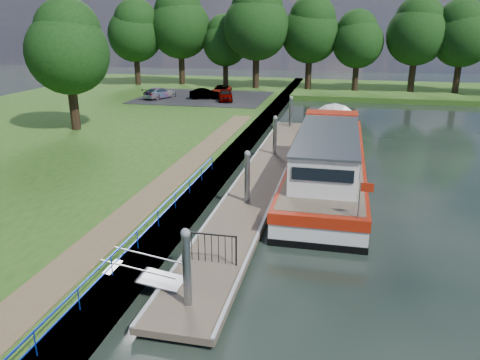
% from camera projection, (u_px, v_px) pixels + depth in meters
% --- Properties ---
extents(ground, '(160.00, 160.00, 0.00)m').
position_uv_depth(ground, '(194.00, 306.00, 14.99)').
color(ground, black).
rests_on(ground, ground).
extents(riverbank, '(32.00, 90.00, 0.78)m').
position_uv_depth(riverbank, '(12.00, 148.00, 32.44)').
color(riverbank, '#274D16').
rests_on(riverbank, ground).
extents(bank_edge, '(1.10, 90.00, 0.78)m').
position_uv_depth(bank_edge, '(228.00, 162.00, 29.28)').
color(bank_edge, '#473D2D').
rests_on(bank_edge, ground).
extents(far_bank, '(60.00, 18.00, 0.60)m').
position_uv_depth(far_bank, '(405.00, 91.00, 60.58)').
color(far_bank, '#274D16').
rests_on(far_bank, ground).
extents(footpath, '(1.60, 40.00, 0.05)m').
position_uv_depth(footpath, '(158.00, 190.00, 23.04)').
color(footpath, brown).
rests_on(footpath, riverbank).
extents(carpark, '(14.00, 12.00, 0.06)m').
position_uv_depth(carpark, '(204.00, 97.00, 52.17)').
color(carpark, black).
rests_on(carpark, riverbank).
extents(blue_fence, '(0.04, 18.04, 0.72)m').
position_uv_depth(blue_fence, '(148.00, 224.00, 17.91)').
color(blue_fence, '#0C2DBF').
rests_on(blue_fence, riverbank).
extents(pontoon, '(2.50, 30.00, 0.56)m').
position_uv_depth(pontoon, '(263.00, 177.00, 26.97)').
color(pontoon, brown).
rests_on(pontoon, ground).
extents(mooring_piles, '(0.30, 27.30, 3.55)m').
position_uv_depth(mooring_piles, '(263.00, 159.00, 26.62)').
color(mooring_piles, gray).
rests_on(mooring_piles, ground).
extents(gangway, '(2.58, 1.00, 0.92)m').
position_uv_depth(gangway, '(145.00, 275.00, 15.63)').
color(gangway, '#A5A8AD').
rests_on(gangway, ground).
extents(gate_panel, '(1.85, 0.05, 1.15)m').
position_uv_depth(gate_panel, '(212.00, 244.00, 16.66)').
color(gate_panel, black).
rests_on(gate_panel, ground).
extents(barge, '(4.36, 21.15, 4.78)m').
position_uv_depth(barge, '(328.00, 156.00, 27.98)').
color(barge, black).
rests_on(barge, ground).
extents(horizon_trees, '(54.38, 10.03, 12.87)m').
position_uv_depth(horizon_trees, '(300.00, 29.00, 57.87)').
color(horizon_trees, '#332316').
rests_on(horizon_trees, ground).
extents(bank_tree_a, '(6.12, 6.12, 9.72)m').
position_uv_depth(bank_tree_a, '(68.00, 46.00, 34.63)').
color(bank_tree_a, '#332316').
rests_on(bank_tree_a, riverbank).
extents(car_a, '(2.34, 3.87, 1.23)m').
position_uv_depth(car_a, '(225.00, 95.00, 49.40)').
color(car_a, '#999999').
rests_on(car_a, carpark).
extents(car_b, '(3.56, 2.15, 1.11)m').
position_uv_depth(car_b, '(205.00, 94.00, 50.71)').
color(car_b, '#999999').
rests_on(car_b, carpark).
extents(car_c, '(3.07, 4.42, 1.19)m').
position_uv_depth(car_c, '(160.00, 93.00, 51.07)').
color(car_c, '#999999').
rests_on(car_c, carpark).
extents(car_d, '(2.08, 4.14, 1.12)m').
position_uv_depth(car_d, '(221.00, 90.00, 53.19)').
color(car_d, '#999999').
rests_on(car_d, carpark).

